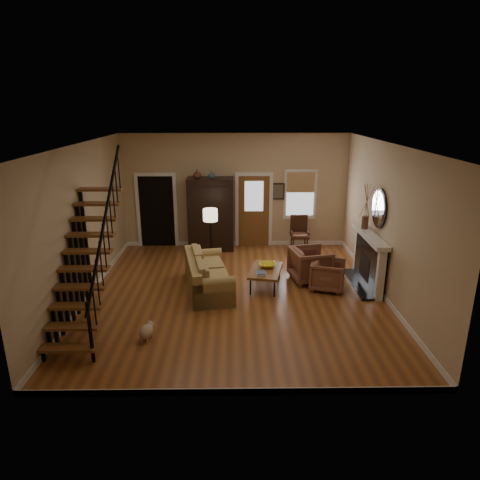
{
  "coord_description": "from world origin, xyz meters",
  "views": [
    {
      "loc": [
        -0.03,
        -8.77,
        4.08
      ],
      "look_at": [
        0.1,
        0.4,
        1.15
      ],
      "focal_mm": 32.0,
      "sensor_mm": 36.0,
      "label": 1
    }
  ],
  "objects_px": {
    "armchair_left": "(328,275)",
    "side_chair": "(300,234)",
    "armchair_right": "(310,265)",
    "floor_lamp": "(211,239)",
    "armoire": "(211,214)",
    "coffee_table": "(265,278)",
    "sofa": "(208,274)"
  },
  "relations": [
    {
      "from": "sofa",
      "to": "armchair_right",
      "type": "height_order",
      "value": "armchair_right"
    },
    {
      "from": "coffee_table",
      "to": "armchair_right",
      "type": "relative_size",
      "value": 1.29
    },
    {
      "from": "armchair_left",
      "to": "armchair_right",
      "type": "height_order",
      "value": "armchair_right"
    },
    {
      "from": "armchair_left",
      "to": "floor_lamp",
      "type": "xyz_separation_m",
      "value": [
        -2.73,
        1.31,
        0.45
      ]
    },
    {
      "from": "armchair_left",
      "to": "side_chair",
      "type": "distance_m",
      "value": 2.7
    },
    {
      "from": "sofa",
      "to": "side_chair",
      "type": "height_order",
      "value": "side_chair"
    },
    {
      "from": "armoire",
      "to": "armchair_left",
      "type": "height_order",
      "value": "armoire"
    },
    {
      "from": "coffee_table",
      "to": "armchair_right",
      "type": "distance_m",
      "value": 1.17
    },
    {
      "from": "armchair_left",
      "to": "armoire",
      "type": "bearing_deg",
      "value": 61.67
    },
    {
      "from": "sofa",
      "to": "side_chair",
      "type": "bearing_deg",
      "value": 36.92
    },
    {
      "from": "armoire",
      "to": "armchair_right",
      "type": "distance_m",
      "value": 3.51
    },
    {
      "from": "floor_lamp",
      "to": "side_chair",
      "type": "bearing_deg",
      "value": 28.99
    },
    {
      "from": "armchair_left",
      "to": "side_chair",
      "type": "xyz_separation_m",
      "value": [
        -0.26,
        2.68,
        0.17
      ]
    },
    {
      "from": "sofa",
      "to": "armchair_left",
      "type": "bearing_deg",
      "value": -10.16
    },
    {
      "from": "armchair_left",
      "to": "floor_lamp",
      "type": "distance_m",
      "value": 3.07
    },
    {
      "from": "coffee_table",
      "to": "floor_lamp",
      "type": "relative_size",
      "value": 0.72
    },
    {
      "from": "coffee_table",
      "to": "armchair_right",
      "type": "bearing_deg",
      "value": 18.83
    },
    {
      "from": "coffee_table",
      "to": "armchair_left",
      "type": "xyz_separation_m",
      "value": [
        1.42,
        -0.12,
        0.12
      ]
    },
    {
      "from": "floor_lamp",
      "to": "armchair_left",
      "type": "bearing_deg",
      "value": -25.61
    },
    {
      "from": "armoire",
      "to": "floor_lamp",
      "type": "bearing_deg",
      "value": -87.27
    },
    {
      "from": "floor_lamp",
      "to": "sofa",
      "type": "bearing_deg",
      "value": -89.97
    },
    {
      "from": "armoire",
      "to": "side_chair",
      "type": "relative_size",
      "value": 2.06
    },
    {
      "from": "sofa",
      "to": "side_chair",
      "type": "xyz_separation_m",
      "value": [
        2.47,
        2.7,
        0.12
      ]
    },
    {
      "from": "armoire",
      "to": "armchair_left",
      "type": "xyz_separation_m",
      "value": [
        2.81,
        -2.88,
        -0.71
      ]
    },
    {
      "from": "armchair_right",
      "to": "floor_lamp",
      "type": "height_order",
      "value": "floor_lamp"
    },
    {
      "from": "armchair_right",
      "to": "armchair_left",
      "type": "bearing_deg",
      "value": -159.09
    },
    {
      "from": "floor_lamp",
      "to": "armoire",
      "type": "bearing_deg",
      "value": 92.73
    },
    {
      "from": "armoire",
      "to": "side_chair",
      "type": "xyz_separation_m",
      "value": [
        2.55,
        -0.2,
        -0.54
      ]
    },
    {
      "from": "armoire",
      "to": "armchair_right",
      "type": "relative_size",
      "value": 2.36
    },
    {
      "from": "armchair_left",
      "to": "side_chair",
      "type": "relative_size",
      "value": 0.74
    },
    {
      "from": "armchair_left",
      "to": "floor_lamp",
      "type": "relative_size",
      "value": 0.48
    },
    {
      "from": "armoire",
      "to": "coffee_table",
      "type": "xyz_separation_m",
      "value": [
        1.39,
        -2.76,
        -0.83
      ]
    }
  ]
}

